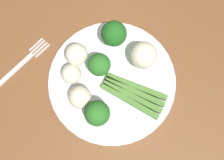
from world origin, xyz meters
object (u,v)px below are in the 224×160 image
Objects in this scene: broccoli_left at (97,113)px; broccoli_back_right at (114,34)px; plate at (112,81)px; cauliflower_edge at (143,55)px; asparagus_bundle at (133,94)px; broccoli_outer_edge at (99,65)px; cauliflower_mid at (80,97)px; fork at (22,64)px; cauliflower_back at (76,54)px; cauliflower_front at (71,74)px; dining_table at (110,116)px.

broccoli_back_right is at bearing 108.57° from broccoli_left.
plate is 4.70× the size of cauliflower_edge.
plate is 1.99× the size of asparagus_bundle.
broccoli_outer_edge reaches higher than cauliflower_mid.
asparagus_bundle is 0.28m from fork.
plate is 0.10m from broccoli_left.
plate is at bearing -114.49° from cauliflower_edge.
cauliflower_back is at bearing -42.10° from fork.
broccoli_back_right is at bearing 72.57° from cauliflower_front.
cauliflower_back is (-0.13, 0.07, 0.16)m from dining_table.
cauliflower_edge is 0.39× the size of fork.
dining_table is at bearing -10.98° from cauliflower_front.
cauliflower_front is 0.87× the size of cauliflower_back.
broccoli_left is 0.41× the size of fork.
dining_table is 0.15m from asparagus_bundle.
broccoli_outer_edge reaches higher than asparagus_bundle.
broccoli_left reaches higher than fork.
dining_table is 0.17m from cauliflower_mid.
broccoli_outer_edge is at bearing 133.63° from dining_table.
broccoli_back_right is (-0.07, 0.15, 0.17)m from dining_table.
cauliflower_mid reaches higher than fork.
cauliflower_mid is (-0.05, 0.01, -0.01)m from broccoli_left.
cauliflower_back is (-0.11, 0.09, -0.01)m from broccoli_left.
plate is 0.10m from cauliflower_front.
plate is 1.81× the size of fork.
cauliflower_edge is at bearing 65.51° from plate.
cauliflower_edge is at bearing 82.16° from broccoli_left.
broccoli_left is (-0.01, -0.03, 0.17)m from dining_table.
broccoli_outer_edge is 0.08m from cauliflower_mid.
cauliflower_mid is at bearing -116.42° from cauliflower_edge.
asparagus_bundle is 0.16m from cauliflower_back.
cauliflower_back reaches higher than cauliflower_mid.
broccoli_outer_edge is at bearing -51.83° from fork.
plate is 0.06m from asparagus_bundle.
cauliflower_mid is 0.06m from cauliflower_front.
broccoli_left reaches higher than cauliflower_front.
broccoli_left is 1.33× the size of cauliflower_mid.
asparagus_bundle is (0.03, 0.05, 0.14)m from dining_table.
dining_table is at bearing -93.77° from cauliflower_edge.
broccoli_left is at bearing -116.69° from dining_table.
dining_table is 0.24m from broccoli_back_right.
cauliflower_back is at bearing 175.67° from plate.
cauliflower_mid is at bearing -88.00° from broccoli_back_right.
plate is 0.10m from cauliflower_edge.
broccoli_outer_edge is at bearing -136.41° from cauliflower_edge.
cauliflower_front is (-0.10, 0.05, -0.02)m from broccoli_left.
broccoli_outer_edge is 0.20m from fork.
broccoli_left is 1.07× the size of cauliflower_edge.
cauliflower_front reaches higher than asparagus_bundle.
broccoli_left is (-0.05, -0.08, 0.03)m from asparagus_bundle.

